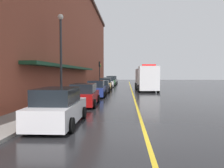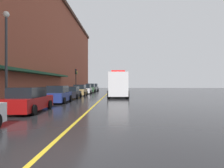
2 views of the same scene
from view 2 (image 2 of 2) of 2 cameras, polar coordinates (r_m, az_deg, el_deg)
The scene contains 17 objects.
ground_plane at distance 29.98m, azimuth -2.13°, elevation -3.51°, with size 112.00×112.00×0.00m, color #232326.
sidewalk_left at distance 31.03m, azimuth -13.65°, elevation -3.25°, with size 2.40×70.00×0.15m, color gray.
lane_center_stripe at distance 29.98m, azimuth -2.13°, elevation -3.50°, with size 0.16×70.00×0.01m, color gold.
brick_building_left at distance 32.66m, azimuth -23.94°, elevation 11.36°, with size 10.08×64.00×16.52m.
parked_car_1 at distance 14.33m, azimuth -23.09°, elevation -4.38°, with size 2.15×4.87×1.66m.
parked_car_2 at distance 20.22m, azimuth -15.31°, elevation -3.01°, with size 2.09×4.61×1.70m.
parked_car_3 at distance 25.54m, azimuth -11.76°, elevation -2.51°, with size 2.22×4.20×1.54m.
parked_car_4 at distance 31.28m, azimuth -9.31°, elevation -1.87°, with size 2.13×4.37×1.73m.
parked_car_5 at distance 37.16m, azimuth -7.58°, elevation -1.55°, with size 2.21×4.31×1.74m.
parked_car_6 at distance 42.69m, azimuth -6.28°, elevation -1.24°, with size 2.17×4.30×1.90m.
parked_car_7 at distance 48.06m, azimuth -5.28°, elevation -1.09°, with size 2.07×4.15×1.90m.
box_truck at distance 28.20m, azimuth 1.70°, elevation -0.25°, with size 2.91×9.23×3.59m.
parking_meter_0 at distance 29.97m, azimuth -12.51°, elevation -1.48°, with size 0.14×0.18×1.33m.
parking_meter_1 at distance 25.18m, azimuth -15.32°, elevation -1.79°, with size 0.14×0.18×1.33m.
parking_meter_2 at distance 45.84m, azimuth -7.47°, elevation -0.92°, with size 0.14×0.18×1.33m.
street_lamp_left at distance 16.11m, azimuth -28.47°, elevation 9.03°, with size 0.44×0.44×6.94m.
traffic_light_near at distance 34.58m, azimuth -10.46°, elevation 2.21°, with size 0.38×0.36×4.30m.
Camera 2 is at (2.09, -4.85, 1.90)m, focal length 31.37 mm.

